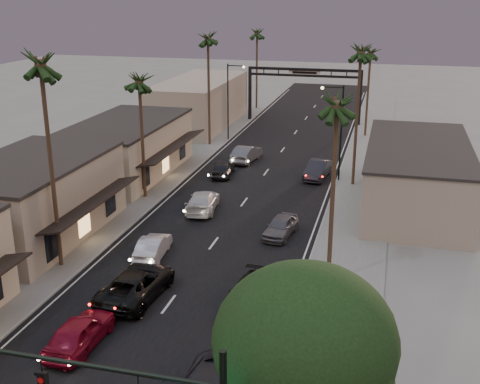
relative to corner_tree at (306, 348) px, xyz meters
The scene contains 28 objects.
ground 34.43m from the corner_tree, 106.23° to the left, with size 200.00×200.00×0.00m, color slate.
road 39.19m from the corner_tree, 104.16° to the left, with size 14.00×120.00×0.02m, color black.
sidewalk_left 48.78m from the corner_tree, 113.07° to the left, with size 5.00×92.00×0.12m, color slate.
sidewalk_right 44.94m from the corner_tree, 89.97° to the left, with size 5.00×92.00×0.12m, color slate.
storefront_mid 29.32m from the corner_tree, 140.47° to the left, with size 8.00×14.00×5.50m, color gray.
storefront_far 41.37m from the corner_tree, 123.05° to the left, with size 8.00×16.00×5.00m, color #BDAB90.
storefront_dist 61.86m from the corner_tree, 111.33° to the left, with size 8.00×20.00×6.00m, color gray.
building_right 33.05m from the corner_tree, 82.09° to the left, with size 8.00×18.00×5.00m, color gray.
corner_tree is the anchor object (origin of this frame).
arch 63.26m from the corner_tree, 98.62° to the left, with size 15.20×0.40×7.27m.
streetlight_right 37.64m from the corner_tree, 93.89° to the left, with size 2.13×0.30×9.00m.
streetlight_left 53.15m from the corner_tree, 107.97° to the left, with size 2.13×0.30×9.00m.
palm_lb 24.36m from the corner_tree, 141.17° to the left, with size 3.20×3.20×15.20m.
palm_lc 34.09m from the corner_tree, 122.34° to the left, with size 3.20×3.20×12.20m.
palm_ld 51.28m from the corner_tree, 110.81° to the left, with size 3.20×3.20×14.20m.
palm_ra 17.45m from the corner_tree, 93.03° to the left, with size 3.20×3.20×13.20m.
palm_rb 37.12m from the corner_tree, 91.37° to the left, with size 3.20×3.20×14.20m.
palm_rc 56.74m from the corner_tree, 90.89° to the left, with size 3.20×3.20×12.20m.
palm_far 72.96m from the corner_tree, 104.14° to the left, with size 3.20×3.20×13.20m.
oncoming_red 14.77m from the corner_tree, 152.36° to the left, with size 1.95×4.85×1.65m, color maroon.
oncoming_pickup 17.39m from the corner_tree, 134.16° to the left, with size 2.84×6.17×1.71m, color black.
oncoming_silver 22.24m from the corner_tree, 126.29° to the left, with size 1.55×4.44×1.46m, color #A1A1A6.
oncoming_white 29.92m from the corner_tree, 114.62° to the left, with size 2.23×5.48×1.59m, color beige.
oncoming_dgrey 39.10m from the corner_tree, 110.08° to the left, with size 1.83×4.54×1.55m, color black.
oncoming_grey_far 43.98m from the corner_tree, 106.40° to the left, with size 1.79×5.15×1.70m, color #4F5054.
curbside_black 14.55m from the corner_tree, 111.71° to the left, with size 2.01×4.94×1.43m, color black.
curbside_grey 24.25m from the corner_tree, 102.48° to the left, with size 1.74×4.33×1.48m, color #4C4C51.
curbside_far 38.56m from the corner_tree, 96.52° to the left, with size 1.76×5.06×1.67m, color black.
Camera 1 is at (11.59, -9.70, 17.28)m, focal length 45.00 mm.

